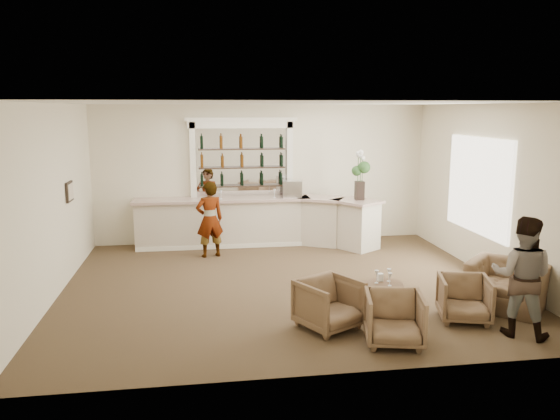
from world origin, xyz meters
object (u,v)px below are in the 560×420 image
object	(u,v)px
guest	(522,276)
armchair_center	(394,319)
espresso_machine	(292,189)
armchair_left	(329,304)
armchair_right	(464,299)
flower_vase	(360,172)
cocktail_table	(384,299)
sommelier	(210,219)
bar_counter	(258,222)
armchair_far	(507,285)

from	to	relation	value
guest	armchair_center	world-z (taller)	guest
armchair_center	espresso_machine	distance (m)	5.90
armchair_center	guest	bearing A→B (deg)	13.53
guest	armchair_left	size ratio (longest dim) A/B	2.11
armchair_right	flower_vase	xyz separation A→B (m)	(-0.33, 4.52, 1.43)
cocktail_table	armchair_center	distance (m)	1.12
armchair_left	flower_vase	bearing A→B (deg)	39.27
espresso_machine	armchair_center	bearing A→B (deg)	-78.85
armchair_left	armchair_right	xyz separation A→B (m)	(2.12, -0.01, -0.03)
sommelier	armchair_center	world-z (taller)	sommelier
bar_counter	espresso_machine	bearing A→B (deg)	3.91
bar_counter	guest	xyz separation A→B (m)	(3.13, -5.72, 0.30)
bar_counter	armchair_far	distance (m)	5.89
sommelier	guest	bearing A→B (deg)	115.92
armchair_center	armchair_far	xyz separation A→B (m)	(2.31, 1.06, 0.02)
armchair_right	armchair_far	distance (m)	1.04
armchair_far	armchair_left	bearing A→B (deg)	-127.47
cocktail_table	flower_vase	bearing A→B (deg)	78.98
guest	flower_vase	distance (m)	5.29
armchair_left	armchair_right	bearing A→B (deg)	-29.27
cocktail_table	armchair_right	bearing A→B (deg)	-21.36
armchair_center	cocktail_table	bearing A→B (deg)	90.59
sommelier	flower_vase	bearing A→B (deg)	168.88
armchair_left	flower_vase	size ratio (longest dim) A/B	0.72
armchair_center	flower_vase	world-z (taller)	flower_vase
armchair_left	espresso_machine	size ratio (longest dim) A/B	1.85
flower_vase	sommelier	bearing A→B (deg)	-175.80
armchair_right	sommelier	bearing A→B (deg)	147.34
sommelier	armchair_far	bearing A→B (deg)	125.41
bar_counter	armchair_right	bearing A→B (deg)	-62.87
bar_counter	armchair_center	world-z (taller)	bar_counter
armchair_far	guest	bearing A→B (deg)	-67.71
armchair_center	flower_vase	distance (m)	5.46
espresso_machine	flower_vase	world-z (taller)	flower_vase
armchair_left	armchair_center	xyz separation A→B (m)	(0.76, -0.66, -0.01)
armchair_left	armchair_far	xyz separation A→B (m)	(3.07, 0.40, 0.01)
bar_counter	flower_vase	world-z (taller)	flower_vase
sommelier	armchair_left	xyz separation A→B (m)	(1.64, -4.26, -0.46)
guest	armchair_left	bearing A→B (deg)	22.74
cocktail_table	armchair_center	bearing A→B (deg)	-102.06
cocktail_table	flower_vase	size ratio (longest dim) A/B	0.54
sommelier	armchair_right	bearing A→B (deg)	116.10
guest	flower_vase	xyz separation A→B (m)	(-0.85, 5.14, 0.91)
bar_counter	cocktail_table	bearing A→B (deg)	-72.32
guest	armchair_left	xyz separation A→B (m)	(-2.64, 0.63, -0.49)
guest	armchair_center	size ratio (longest dim) A/B	2.19
bar_counter	sommelier	xyz separation A→B (m)	(-1.15, -0.83, 0.26)
armchair_right	armchair_far	size ratio (longest dim) A/B	0.65
bar_counter	armchair_center	size ratio (longest dim) A/B	7.20
armchair_left	flower_vase	xyz separation A→B (m)	(1.79, 4.51, 1.41)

